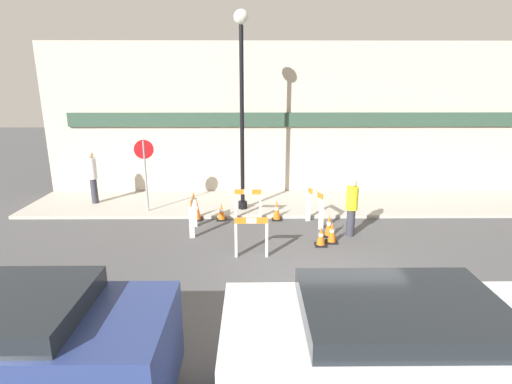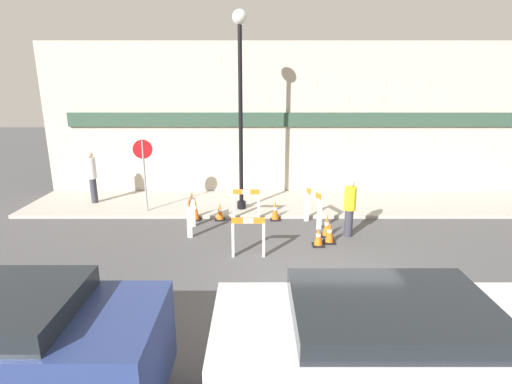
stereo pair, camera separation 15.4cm
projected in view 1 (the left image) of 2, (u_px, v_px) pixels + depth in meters
The scene contains 18 objects.
ground_plane at pixel (322, 292), 8.13m from camera, with size 60.00×60.00×0.00m, color #4C4C4F.
sidewalk_slab at pixel (293, 203), 13.85m from camera, with size 18.00×2.90×0.10m.
storefront_facade at pixel (291, 121), 14.59m from camera, with size 18.00×0.22×5.50m.
streetlamp_post at pixel (242, 88), 12.10m from camera, with size 0.44×0.44×6.06m.
stop_sign at pixel (145, 164), 12.47m from camera, with size 0.59×0.16×2.30m.
barricade_0 at pixel (248, 204), 12.17m from camera, with size 0.81×0.16×0.99m.
barricade_1 at pixel (193, 213), 11.23m from camera, with size 0.18×0.93×1.03m.
barricade_2 at pixel (251, 236), 9.66m from camera, with size 0.81×0.14×1.00m.
barricade_3 at pixel (315, 207), 11.78m from camera, with size 0.42×0.82×1.05m.
traffic_cone_0 at pixel (332, 233), 10.55m from camera, with size 0.30×0.30×0.58m.
traffic_cone_1 at pixel (321, 237), 10.37m from camera, with size 0.30×0.30×0.51m.
traffic_cone_2 at pixel (221, 212), 12.28m from camera, with size 0.30×0.30×0.54m.
traffic_cone_3 at pixel (277, 210), 12.28m from camera, with size 0.30×0.30×0.64m.
traffic_cone_4 at pixel (329, 226), 10.99m from camera, with size 0.30×0.30×0.64m.
traffic_cone_5 at pixel (197, 209), 12.25m from camera, with size 0.30×0.30×0.71m.
person_worker at pixel (352, 206), 10.88m from camera, with size 0.37×0.37×1.60m.
person_pedestrian at pixel (93, 176), 13.47m from camera, with size 0.33×0.33×1.76m.
parked_car_1 at pixel (396, 352), 4.88m from camera, with size 4.26×1.97×1.68m.
Camera 1 is at (-1.42, -7.27, 4.16)m, focal length 28.00 mm.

